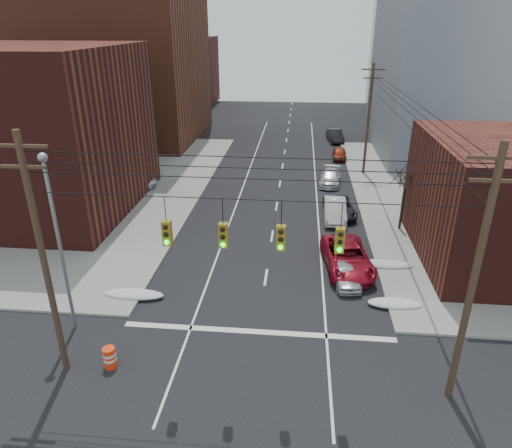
% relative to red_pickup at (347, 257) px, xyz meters
% --- Properties ---
extents(ground, '(160.00, 160.00, 0.00)m').
position_rel_red_pickup_xyz_m(ground, '(-5.07, -13.58, -0.83)').
color(ground, black).
rests_on(ground, ground).
extents(sidewalk_nw, '(40.00, 40.00, 0.15)m').
position_rel_red_pickup_xyz_m(sidewalk_nw, '(-32.07, 13.42, -0.76)').
color(sidewalk_nw, gray).
rests_on(sidewalk_nw, ground).
extents(building_brick_tall, '(24.00, 20.00, 30.00)m').
position_rel_red_pickup_xyz_m(building_brick_tall, '(-29.07, 34.42, 14.17)').
color(building_brick_tall, brown).
rests_on(building_brick_tall, ground).
extents(building_brick_near, '(20.00, 16.00, 13.00)m').
position_rel_red_pickup_xyz_m(building_brick_near, '(-27.07, 8.42, 5.67)').
color(building_brick_near, '#481915').
rests_on(building_brick_near, ground).
extents(building_brick_far, '(22.00, 18.00, 12.00)m').
position_rel_red_pickup_xyz_m(building_brick_far, '(-31.07, 60.42, 5.17)').
color(building_brick_far, '#481915').
rests_on(building_brick_far, ground).
extents(building_office, '(22.00, 20.00, 25.00)m').
position_rel_red_pickup_xyz_m(building_office, '(16.93, 30.42, 11.67)').
color(building_office, gray).
rests_on(building_office, ground).
extents(building_glass, '(20.00, 18.00, 22.00)m').
position_rel_red_pickup_xyz_m(building_glass, '(18.93, 56.42, 10.17)').
color(building_glass, gray).
rests_on(building_glass, ground).
extents(utility_pole_left, '(2.20, 0.28, 11.00)m').
position_rel_red_pickup_xyz_m(utility_pole_left, '(-13.57, -10.58, 4.95)').
color(utility_pole_left, '#473323').
rests_on(utility_pole_left, ground).
extents(utility_pole_right, '(2.20, 0.28, 11.00)m').
position_rel_red_pickup_xyz_m(utility_pole_right, '(3.43, -10.58, 4.95)').
color(utility_pole_right, '#473323').
rests_on(utility_pole_right, ground).
extents(utility_pole_far, '(2.20, 0.28, 11.00)m').
position_rel_red_pickup_xyz_m(utility_pole_far, '(3.43, 20.42, 4.95)').
color(utility_pole_far, '#473323').
rests_on(utility_pole_far, ground).
extents(traffic_signals, '(17.00, 0.42, 2.02)m').
position_rel_red_pickup_xyz_m(traffic_signals, '(-4.98, -10.61, 6.34)').
color(traffic_signals, black).
rests_on(traffic_signals, ground).
extents(street_light, '(0.44, 0.44, 9.32)m').
position_rel_red_pickup_xyz_m(street_light, '(-14.57, -7.58, 4.71)').
color(street_light, gray).
rests_on(street_light, ground).
extents(bare_tree, '(2.09, 2.20, 4.93)m').
position_rel_red_pickup_xyz_m(bare_tree, '(4.51, 6.42, 1.49)').
color(bare_tree, black).
rests_on(bare_tree, ground).
extents(snow_nw, '(3.50, 1.08, 0.42)m').
position_rel_red_pickup_xyz_m(snow_nw, '(-12.47, -4.58, -0.62)').
color(snow_nw, silver).
rests_on(snow_nw, ground).
extents(snow_ne, '(3.00, 1.08, 0.42)m').
position_rel_red_pickup_xyz_m(snow_ne, '(2.33, -4.08, -0.62)').
color(snow_ne, silver).
rests_on(snow_ne, ground).
extents(snow_east_far, '(4.00, 1.08, 0.42)m').
position_rel_red_pickup_xyz_m(snow_east_far, '(2.33, 0.42, -0.62)').
color(snow_east_far, silver).
rests_on(snow_east_far, ground).
extents(red_pickup, '(3.42, 6.25, 1.66)m').
position_rel_red_pickup_xyz_m(red_pickup, '(0.00, 0.00, 0.00)').
color(red_pickup, maroon).
rests_on(red_pickup, ground).
extents(parked_car_a, '(1.96, 3.82, 1.24)m').
position_rel_red_pickup_xyz_m(parked_car_a, '(-0.27, -1.75, -0.21)').
color(parked_car_a, silver).
rests_on(parked_car_a, ground).
extents(parked_car_b, '(1.72, 4.77, 1.56)m').
position_rel_red_pickup_xyz_m(parked_car_b, '(-0.27, 8.15, -0.05)').
color(parked_car_b, silver).
rests_on(parked_car_b, ground).
extents(parked_car_c, '(2.72, 4.97, 1.32)m').
position_rel_red_pickup_xyz_m(parked_car_c, '(0.18, 9.02, -0.17)').
color(parked_car_c, black).
rests_on(parked_car_c, ground).
extents(parked_car_d, '(2.45, 4.83, 1.34)m').
position_rel_red_pickup_xyz_m(parked_car_d, '(-0.19, 16.79, -0.16)').
color(parked_car_d, silver).
rests_on(parked_car_d, ground).
extents(parked_car_e, '(1.71, 3.92, 1.32)m').
position_rel_red_pickup_xyz_m(parked_car_e, '(1.33, 25.92, -0.17)').
color(parked_car_e, maroon).
rests_on(parked_car_e, ground).
extents(parked_car_f, '(2.26, 4.94, 1.57)m').
position_rel_red_pickup_xyz_m(parked_car_f, '(1.33, 34.37, -0.05)').
color(parked_car_f, black).
rests_on(parked_car_f, ground).
extents(lot_car_a, '(4.42, 2.23, 1.39)m').
position_rel_red_pickup_xyz_m(lot_car_a, '(-19.79, 9.44, 0.02)').
color(lot_car_a, silver).
rests_on(lot_car_a, sidewalk_nw).
extents(lot_car_b, '(4.93, 2.94, 1.28)m').
position_rel_red_pickup_xyz_m(lot_car_b, '(-18.91, 13.82, -0.04)').
color(lot_car_b, '#BCBCC1').
rests_on(lot_car_b, sidewalk_nw).
extents(lot_car_c, '(5.17, 3.35, 1.39)m').
position_rel_red_pickup_xyz_m(lot_car_c, '(-23.01, 7.26, 0.02)').
color(lot_car_c, black).
rests_on(lot_car_c, sidewalk_nw).
extents(lot_car_d, '(4.10, 2.70, 1.30)m').
position_rel_red_pickup_xyz_m(lot_car_d, '(-23.16, 13.25, -0.03)').
color(lot_car_d, silver).
rests_on(lot_car_d, sidewalk_nw).
extents(construction_barrel, '(0.60, 0.60, 1.04)m').
position_rel_red_pickup_xyz_m(construction_barrel, '(-11.57, -10.29, -0.30)').
color(construction_barrel, '#FE360D').
rests_on(construction_barrel, ground).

